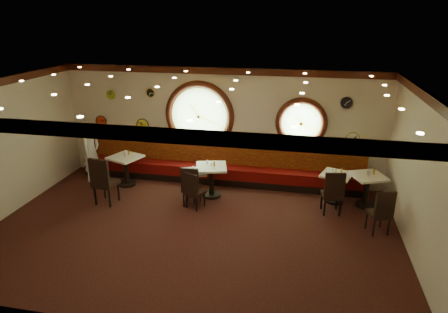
# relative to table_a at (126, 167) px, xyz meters

# --- Properties ---
(floor) EXTENTS (9.00, 6.00, 0.00)m
(floor) POSITION_rel_table_a_xyz_m (2.48, -2.03, -0.54)
(floor) COLOR black
(floor) RESTS_ON ground
(ceiling) EXTENTS (9.00, 6.00, 0.02)m
(ceiling) POSITION_rel_table_a_xyz_m (2.48, -2.03, 2.66)
(ceiling) COLOR #B17A31
(ceiling) RESTS_ON wall_back
(wall_back) EXTENTS (9.00, 0.02, 3.20)m
(wall_back) POSITION_rel_table_a_xyz_m (2.48, 0.97, 1.06)
(wall_back) COLOR beige
(wall_back) RESTS_ON floor
(wall_front) EXTENTS (9.00, 0.02, 3.20)m
(wall_front) POSITION_rel_table_a_xyz_m (2.48, -5.03, 1.06)
(wall_front) COLOR beige
(wall_front) RESTS_ON floor
(wall_left) EXTENTS (0.02, 6.00, 3.20)m
(wall_left) POSITION_rel_table_a_xyz_m (-2.02, -2.03, 1.06)
(wall_left) COLOR beige
(wall_left) RESTS_ON floor
(wall_right) EXTENTS (0.02, 6.00, 3.20)m
(wall_right) POSITION_rel_table_a_xyz_m (6.98, -2.03, 1.06)
(wall_right) COLOR beige
(wall_right) RESTS_ON floor
(molding_back) EXTENTS (9.00, 0.10, 0.18)m
(molding_back) POSITION_rel_table_a_xyz_m (2.48, 0.92, 2.57)
(molding_back) COLOR #3D150B
(molding_back) RESTS_ON wall_back
(molding_front) EXTENTS (9.00, 0.10, 0.18)m
(molding_front) POSITION_rel_table_a_xyz_m (2.48, -4.98, 2.57)
(molding_front) COLOR #3D150B
(molding_front) RESTS_ON wall_back
(molding_right) EXTENTS (0.10, 6.00, 0.18)m
(molding_right) POSITION_rel_table_a_xyz_m (6.93, -2.03, 2.57)
(molding_right) COLOR #3D150B
(molding_right) RESTS_ON wall_back
(banquette_base) EXTENTS (8.00, 0.55, 0.20)m
(banquette_base) POSITION_rel_table_a_xyz_m (2.48, 0.69, -0.44)
(banquette_base) COLOR black
(banquette_base) RESTS_ON floor
(banquette_seat) EXTENTS (8.00, 0.55, 0.30)m
(banquette_seat) POSITION_rel_table_a_xyz_m (2.48, 0.69, -0.19)
(banquette_seat) COLOR #5C0807
(banquette_seat) RESTS_ON banquette_base
(banquette_back) EXTENTS (8.00, 0.10, 0.55)m
(banquette_back) POSITION_rel_table_a_xyz_m (2.48, 0.91, 0.21)
(banquette_back) COLOR #610907
(banquette_back) RESTS_ON wall_back
(porthole_left_glass) EXTENTS (1.66, 0.02, 1.66)m
(porthole_left_glass) POSITION_rel_table_a_xyz_m (1.88, 0.96, 1.31)
(porthole_left_glass) COLOR #94D27E
(porthole_left_glass) RESTS_ON wall_back
(porthole_left_frame) EXTENTS (1.98, 0.18, 1.98)m
(porthole_left_frame) POSITION_rel_table_a_xyz_m (1.88, 0.95, 1.31)
(porthole_left_frame) COLOR #3D150B
(porthole_left_frame) RESTS_ON wall_back
(porthole_left_ring) EXTENTS (1.61, 0.03, 1.61)m
(porthole_left_ring) POSITION_rel_table_a_xyz_m (1.88, 0.92, 1.31)
(porthole_left_ring) COLOR gold
(porthole_left_ring) RESTS_ON wall_back
(porthole_right_glass) EXTENTS (1.10, 0.02, 1.10)m
(porthole_right_glass) POSITION_rel_table_a_xyz_m (4.68, 0.96, 1.26)
(porthole_right_glass) COLOR #94D27E
(porthole_right_glass) RESTS_ON wall_back
(porthole_right_frame) EXTENTS (1.38, 0.18, 1.38)m
(porthole_right_frame) POSITION_rel_table_a_xyz_m (4.68, 0.95, 1.26)
(porthole_right_frame) COLOR #3D150B
(porthole_right_frame) RESTS_ON wall_back
(porthole_right_ring) EXTENTS (1.09, 0.03, 1.09)m
(porthole_right_ring) POSITION_rel_table_a_xyz_m (4.68, 0.92, 1.26)
(porthole_right_ring) COLOR gold
(porthole_right_ring) RESTS_ON wall_back
(wall_clock_0) EXTENTS (0.20, 0.03, 0.20)m
(wall_clock_0) POSITION_rel_table_a_xyz_m (0.58, 0.93, 0.66)
(wall_clock_0) COLOR white
(wall_clock_0) RESTS_ON wall_back
(wall_clock_1) EXTENTS (0.24, 0.03, 0.24)m
(wall_clock_1) POSITION_rel_table_a_xyz_m (3.33, 0.93, 0.66)
(wall_clock_1) COLOR red
(wall_clock_1) RESTS_ON wall_back
(wall_clock_2) EXTENTS (0.28, 0.03, 0.28)m
(wall_clock_2) POSITION_rel_table_a_xyz_m (5.78, 0.93, 1.86)
(wall_clock_2) COLOR black
(wall_clock_2) RESTS_ON wall_back
(wall_clock_3) EXTENTS (0.26, 0.03, 0.26)m
(wall_clock_3) POSITION_rel_table_a_xyz_m (-0.72, 0.93, 1.81)
(wall_clock_3) COLOR #94B223
(wall_clock_3) RESTS_ON wall_back
(wall_clock_4) EXTENTS (0.34, 0.03, 0.34)m
(wall_clock_4) POSITION_rel_table_a_xyz_m (6.03, 0.93, 0.91)
(wall_clock_4) COLOR white
(wall_clock_4) RESTS_ON wall_back
(wall_clock_5) EXTENTS (0.36, 0.03, 0.36)m
(wall_clock_5) POSITION_rel_table_a_xyz_m (0.18, 0.93, 0.96)
(wall_clock_5) COLOR gold
(wall_clock_5) RESTS_ON wall_back
(wall_clock_6) EXTENTS (0.24, 0.03, 0.24)m
(wall_clock_6) POSITION_rel_table_a_xyz_m (0.48, 0.93, 1.91)
(wall_clock_6) COLOR black
(wall_clock_6) RESTS_ON wall_back
(wall_clock_7) EXTENTS (0.32, 0.03, 0.32)m
(wall_clock_7) POSITION_rel_table_a_xyz_m (-1.12, 0.93, 1.01)
(wall_clock_7) COLOR red
(wall_clock_7) RESTS_ON wall_back
(table_a) EXTENTS (1.00, 1.00, 0.85)m
(table_a) POSITION_rel_table_a_xyz_m (0.00, 0.00, 0.00)
(table_a) COLOR black
(table_a) RESTS_ON floor
(table_b) EXTENTS (0.77, 0.77, 0.67)m
(table_b) POSITION_rel_table_a_xyz_m (2.04, -0.25, -0.11)
(table_b) COLOR black
(table_b) RESTS_ON floor
(table_c) EXTENTS (0.94, 0.94, 0.85)m
(table_c) POSITION_rel_table_a_xyz_m (2.49, -0.23, -0.00)
(table_c) COLOR black
(table_c) RESTS_ON floor
(table_d) EXTENTS (0.89, 0.89, 0.77)m
(table_d) POSITION_rel_table_a_xyz_m (5.64, 0.06, -0.05)
(table_d) COLOR black
(table_d) RESTS_ON floor
(table_e) EXTENTS (0.99, 0.99, 0.83)m
(table_e) POSITION_rel_table_a_xyz_m (6.38, -0.02, -0.01)
(table_e) COLOR black
(table_e) RESTS_ON floor
(chair_a) EXTENTS (0.58, 0.58, 0.78)m
(chair_a) POSITION_rel_table_a_xyz_m (-0.03, -1.26, 0.18)
(chair_a) COLOR black
(chair_a) RESTS_ON floor
(chair_b) EXTENTS (0.45, 0.45, 0.65)m
(chair_b) POSITION_rel_table_a_xyz_m (2.12, -0.89, 0.06)
(chair_b) COLOR black
(chair_b) RESTS_ON floor
(chair_c) EXTENTS (0.53, 0.53, 0.60)m
(chair_c) POSITION_rel_table_a_xyz_m (2.21, -1.03, 0.01)
(chair_c) COLOR black
(chair_c) RESTS_ON floor
(chair_d) EXTENTS (0.54, 0.54, 0.69)m
(chair_d) POSITION_rel_table_a_xyz_m (5.53, -0.65, 0.10)
(chair_d) COLOR black
(chair_d) RESTS_ON floor
(chair_e) EXTENTS (0.55, 0.55, 0.64)m
(chair_e) POSITION_rel_table_a_xyz_m (6.51, -1.37, 0.06)
(chair_e) COLOR black
(chair_e) RESTS_ON floor
(condiment_a_salt) EXTENTS (0.03, 0.03, 0.09)m
(condiment_a_salt) POSITION_rel_table_a_xyz_m (-0.04, 0.07, 0.36)
(condiment_a_salt) COLOR #B9B9BE
(condiment_a_salt) RESTS_ON table_a
(condiment_b_salt) EXTENTS (0.03, 0.03, 0.10)m
(condiment_b_salt) POSITION_rel_table_a_xyz_m (1.98, -0.17, 0.18)
(condiment_b_salt) COLOR silver
(condiment_b_salt) RESTS_ON table_b
(condiment_c_salt) EXTENTS (0.04, 0.04, 0.11)m
(condiment_c_salt) POSITION_rel_table_a_xyz_m (2.35, -0.12, 0.37)
(condiment_c_salt) COLOR silver
(condiment_c_salt) RESTS_ON table_c
(condiment_d_salt) EXTENTS (0.03, 0.03, 0.09)m
(condiment_d_salt) POSITION_rel_table_a_xyz_m (5.55, 0.12, 0.28)
(condiment_d_salt) COLOR silver
(condiment_d_salt) RESTS_ON table_d
(condiment_a_pepper) EXTENTS (0.04, 0.04, 0.11)m
(condiment_a_pepper) POSITION_rel_table_a_xyz_m (0.04, -0.08, 0.37)
(condiment_a_pepper) COLOR silver
(condiment_a_pepper) RESTS_ON table_a
(condiment_b_pepper) EXTENTS (0.04, 0.04, 0.11)m
(condiment_b_pepper) POSITION_rel_table_a_xyz_m (2.10, -0.25, 0.19)
(condiment_b_pepper) COLOR silver
(condiment_b_pepper) RESTS_ON table_b
(condiment_c_pepper) EXTENTS (0.04, 0.04, 0.10)m
(condiment_c_pepper) POSITION_rel_table_a_xyz_m (2.49, -0.23, 0.36)
(condiment_c_pepper) COLOR silver
(condiment_c_pepper) RESTS_ON table_c
(condiment_d_pepper) EXTENTS (0.04, 0.04, 0.11)m
(condiment_d_pepper) POSITION_rel_table_a_xyz_m (5.61, 0.09, 0.29)
(condiment_d_pepper) COLOR silver
(condiment_d_pepper) RESTS_ON table_d
(condiment_a_bottle) EXTENTS (0.05, 0.05, 0.15)m
(condiment_a_bottle) POSITION_rel_table_a_xyz_m (0.05, 0.13, 0.39)
(condiment_a_bottle) COLOR gold
(condiment_a_bottle) RESTS_ON table_a
(condiment_b_bottle) EXTENTS (0.05, 0.05, 0.16)m
(condiment_b_bottle) POSITION_rel_table_a_xyz_m (2.16, -0.21, 0.22)
(condiment_b_bottle) COLOR gold
(condiment_b_bottle) RESTS_ON table_b
(condiment_c_bottle) EXTENTS (0.04, 0.04, 0.14)m
(condiment_c_bottle) POSITION_rel_table_a_xyz_m (2.56, -0.21, 0.38)
(condiment_c_bottle) COLOR #C4852E
(condiment_c_bottle) RESTS_ON table_c
(condiment_d_bottle) EXTENTS (0.04, 0.04, 0.14)m
(condiment_d_bottle) POSITION_rel_table_a_xyz_m (5.75, 0.12, 0.31)
(condiment_d_bottle) COLOR gold
(condiment_d_bottle) RESTS_ON table_d
(condiment_e_salt) EXTENTS (0.03, 0.03, 0.09)m
(condiment_e_salt) POSITION_rel_table_a_xyz_m (6.36, -0.00, 0.34)
(condiment_e_salt) COLOR #BCBBC0
(condiment_e_salt) RESTS_ON table_e
(condiment_e_pepper) EXTENTS (0.04, 0.04, 0.11)m
(condiment_e_pepper) POSITION_rel_table_a_xyz_m (6.37, -0.10, 0.35)
(condiment_e_pepper) COLOR silver
(condiment_e_pepper) RESTS_ON table_e
(condiment_e_bottle) EXTENTS (0.05, 0.05, 0.15)m
(condiment_e_bottle) POSITION_rel_table_a_xyz_m (6.51, 0.05, 0.37)
(condiment_e_bottle) COLOR gold
(condiment_e_bottle) RESTS_ON table_e
(waiter) EXTENTS (0.47, 0.67, 1.72)m
(waiter) POSITION_rel_table_a_xyz_m (-1.11, 0.17, 0.33)
(waiter) COLOR white
(waiter) RESTS_ON floor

